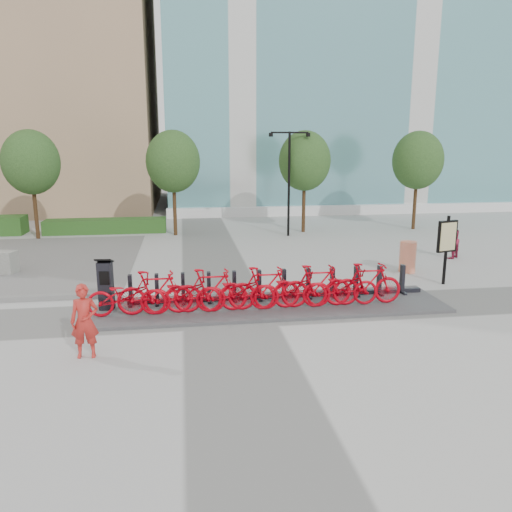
{
  "coord_description": "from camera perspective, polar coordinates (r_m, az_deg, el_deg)",
  "views": [
    {
      "loc": [
        -1.09,
        -12.72,
        4.45
      ],
      "look_at": [
        1.0,
        1.5,
        1.2
      ],
      "focal_mm": 35.0,
      "sensor_mm": 36.0,
      "label": 1
    }
  ],
  "objects": [
    {
      "name": "ground",
      "position": [
        13.52,
        -3.29,
        -6.5
      ],
      "size": [
        120.0,
        120.0,
        0.0
      ],
      "primitive_type": "plane",
      "color": "#A7A7A2"
    },
    {
      "name": "bike_0",
      "position": [
        13.32,
        -14.55,
        -4.43
      ],
      "size": [
        2.02,
        0.7,
        1.06
      ],
      "primitive_type": "imported",
      "rotation": [
        0.0,
        0.0,
        1.57
      ],
      "color": "#AC000D",
      "rests_on": "dock_pad"
    },
    {
      "name": "bike_8",
      "position": [
        13.9,
        9.8,
        -3.48
      ],
      "size": [
        2.02,
        0.7,
        1.06
      ],
      "primitive_type": "imported",
      "rotation": [
        0.0,
        0.0,
        1.57
      ],
      "color": "#AC000D",
      "rests_on": "dock_pad"
    },
    {
      "name": "dock_pad",
      "position": [
        13.95,
        1.94,
        -5.69
      ],
      "size": [
        9.6,
        2.4,
        0.08
      ],
      "primitive_type": "cube",
      "color": "#474749",
      "rests_on": "ground"
    },
    {
      "name": "dock_rail_posts",
      "position": [
        14.27,
        1.86,
        -3.31
      ],
      "size": [
        8.02,
        0.5,
        0.85
      ],
      "primitive_type": null,
      "color": "black",
      "rests_on": "dock_pad"
    },
    {
      "name": "bike_1",
      "position": [
        13.25,
        -11.46,
        -4.11
      ],
      "size": [
        1.96,
        0.55,
        1.18
      ],
      "primitive_type": "imported",
      "rotation": [
        0.0,
        0.0,
        1.57
      ],
      "color": "#AC000D",
      "rests_on": "dock_pad"
    },
    {
      "name": "streetlamp",
      "position": [
        24.29,
        3.8,
        9.61
      ],
      "size": [
        2.0,
        0.2,
        5.0
      ],
      "color": "black",
      "rests_on": "ground"
    },
    {
      "name": "bike_5",
      "position": [
        13.39,
        0.97,
        -3.67
      ],
      "size": [
        1.96,
        0.55,
        1.18
      ],
      "primitive_type": "imported",
      "rotation": [
        0.0,
        0.0,
        1.57
      ],
      "color": "#AC000D",
      "rests_on": "dock_pad"
    },
    {
      "name": "bike_4",
      "position": [
        13.31,
        -2.1,
        -4.04
      ],
      "size": [
        2.02,
        0.7,
        1.06
      ],
      "primitive_type": "imported",
      "rotation": [
        0.0,
        0.0,
        1.57
      ],
      "color": "#AC000D",
      "rests_on": "dock_pad"
    },
    {
      "name": "construction_barrel",
      "position": [
        18.36,
        16.94,
        -0.09
      ],
      "size": [
        0.66,
        0.66,
        1.09
      ],
      "primitive_type": "cylinder",
      "rotation": [
        0.0,
        0.0,
        -0.18
      ],
      "color": "#FF3F00",
      "rests_on": "ground"
    },
    {
      "name": "hedge_b",
      "position": [
        26.53,
        -16.75,
        3.32
      ],
      "size": [
        6.0,
        1.2,
        0.7
      ],
      "primitive_type": "cube",
      "color": "#1E4522",
      "rests_on": "ground"
    },
    {
      "name": "tree_2",
      "position": [
        25.47,
        5.58,
        10.75
      ],
      "size": [
        2.6,
        2.6,
        5.1
      ],
      "color": "#3B2512",
      "rests_on": "ground"
    },
    {
      "name": "bike_9",
      "position": [
        14.12,
        12.59,
        -3.1
      ],
      "size": [
        1.96,
        0.55,
        1.18
      ],
      "primitive_type": "imported",
      "rotation": [
        0.0,
        0.0,
        1.57
      ],
      "color": "#AC000D",
      "rests_on": "dock_pad"
    },
    {
      "name": "pedestrian",
      "position": [
        21.1,
        21.46,
        1.79
      ],
      "size": [
        0.94,
        0.9,
        1.53
      ],
      "primitive_type": "imported",
      "rotation": [
        0.0,
        0.0,
        3.75
      ],
      "color": "maroon",
      "rests_on": "ground"
    },
    {
      "name": "tree_3",
      "position": [
        27.53,
        18.0,
        10.35
      ],
      "size": [
        2.6,
        2.6,
        5.1
      ],
      "color": "#3B2512",
      "rests_on": "ground"
    },
    {
      "name": "bike_7",
      "position": [
        13.68,
        6.94,
        -3.4
      ],
      "size": [
        1.96,
        0.55,
        1.18
      ],
      "primitive_type": "imported",
      "rotation": [
        0.0,
        0.0,
        1.57
      ],
      "color": "#AC000D",
      "rests_on": "dock_pad"
    },
    {
      "name": "tree_0",
      "position": [
        25.68,
        -24.33,
        9.72
      ],
      "size": [
        2.6,
        2.6,
        5.1
      ],
      "color": "#3B2512",
      "rests_on": "ground"
    },
    {
      "name": "map_sign",
      "position": [
        16.96,
        21.0,
        1.79
      ],
      "size": [
        0.73,
        0.31,
        2.23
      ],
      "rotation": [
        0.0,
        0.0,
        0.28
      ],
      "color": "black",
      "rests_on": "ground"
    },
    {
      "name": "kiosk",
      "position": [
        13.94,
        -16.8,
        -3.15
      ],
      "size": [
        0.48,
        0.42,
        1.43
      ],
      "rotation": [
        0.0,
        0.0,
        -0.12
      ],
      "color": "black",
      "rests_on": "dock_pad"
    },
    {
      "name": "glass_building",
      "position": [
        42.23,
        13.82,
        22.71
      ],
      "size": [
        32.0,
        16.0,
        24.0
      ],
      "primitive_type": "cube",
      "color": "slate",
      "rests_on": "ground"
    },
    {
      "name": "worker_red",
      "position": [
        11.17,
        -19.0,
        -7.06
      ],
      "size": [
        0.59,
        0.39,
        1.6
      ],
      "primitive_type": "imported",
      "rotation": [
        0.0,
        0.0,
        0.02
      ],
      "color": "#B5241E",
      "rests_on": "ground"
    },
    {
      "name": "bike_2",
      "position": [
        13.24,
        -8.33,
        -4.26
      ],
      "size": [
        2.02,
        0.7,
        1.06
      ],
      "primitive_type": "imported",
      "rotation": [
        0.0,
        0.0,
        1.57
      ],
      "color": "#AC000D",
      "rests_on": "dock_pad"
    },
    {
      "name": "bike_6",
      "position": [
        13.53,
        3.98,
        -3.77
      ],
      "size": [
        2.02,
        0.7,
        1.06
      ],
      "primitive_type": "imported",
      "rotation": [
        0.0,
        0.0,
        1.57
      ],
      "color": "#AC000D",
      "rests_on": "dock_pad"
    },
    {
      "name": "bike_3",
      "position": [
        13.24,
        -5.21,
        -3.91
      ],
      "size": [
        1.96,
        0.55,
        1.18
      ],
      "primitive_type": "imported",
      "rotation": [
        0.0,
        0.0,
        1.57
      ],
      "color": "#AC000D",
      "rests_on": "dock_pad"
    },
    {
      "name": "tree_1",
      "position": [
        24.74,
        -9.46,
        10.59
      ],
      "size": [
        2.6,
        2.6,
        5.1
      ],
      "color": "#3B2512",
      "rests_on": "ground"
    }
  ]
}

